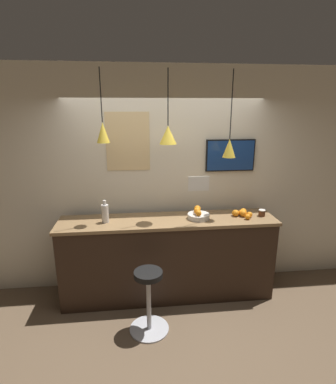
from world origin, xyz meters
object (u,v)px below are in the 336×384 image
bar_stool (149,297)px  fruit_bowl (198,215)px  spread_jar (262,213)px  mounted_tv (230,155)px  juice_bottle (105,213)px

bar_stool → fruit_bowl: (0.66, 0.62, 0.69)m
fruit_bowl → spread_jar: (0.82, -0.00, -0.01)m
bar_stool → mounted_tv: mounted_tv is taller
juice_bottle → mounted_tv: 1.76m
fruit_bowl → spread_jar: 0.82m
bar_stool → spread_jar: bearing=22.6°
fruit_bowl → spread_jar: size_ratio=3.23×
mounted_tv → fruit_bowl: bearing=-143.8°
bar_stool → spread_jar: size_ratio=8.62×
bar_stool → mounted_tv: bearing=40.4°
fruit_bowl → juice_bottle: (-1.13, -0.00, 0.07)m
fruit_bowl → juice_bottle: bearing=-179.9°
spread_jar → mounted_tv: size_ratio=0.13×
fruit_bowl → juice_bottle: juice_bottle is taller
fruit_bowl → spread_jar: fruit_bowl is taller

